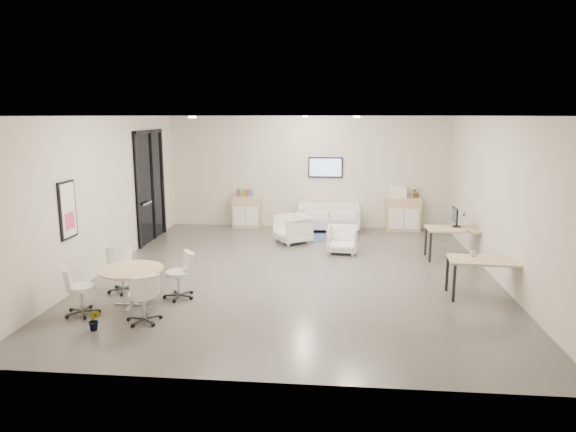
% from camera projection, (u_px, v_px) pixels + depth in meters
% --- Properties ---
extents(room_shell, '(9.60, 10.60, 4.80)m').
position_uv_depth(room_shell, '(296.00, 196.00, 10.36)').
color(room_shell, '#4E4C47').
rests_on(room_shell, ground).
extents(glass_door, '(0.09, 1.90, 2.85)m').
position_uv_depth(glass_door, '(150.00, 183.00, 13.19)').
color(glass_door, black).
rests_on(glass_door, room_shell).
extents(artwork, '(0.05, 0.54, 1.04)m').
position_uv_depth(artwork, '(68.00, 210.00, 9.17)').
color(artwork, black).
rests_on(artwork, room_shell).
extents(wall_tv, '(0.98, 0.06, 0.58)m').
position_uv_depth(wall_tv, '(325.00, 167.00, 14.64)').
color(wall_tv, black).
rests_on(wall_tv, room_shell).
extents(ceiling_spots, '(3.14, 4.14, 0.03)m').
position_uv_depth(ceiling_spots, '(290.00, 117.00, 10.89)').
color(ceiling_spots, '#FFEAC6').
rests_on(ceiling_spots, room_shell).
extents(sideboard_left, '(0.80, 0.42, 0.90)m').
position_uv_depth(sideboard_left, '(247.00, 212.00, 14.91)').
color(sideboard_left, tan).
rests_on(sideboard_left, room_shell).
extents(sideboard_right, '(0.94, 0.45, 0.94)m').
position_uv_depth(sideboard_right, '(403.00, 214.00, 14.48)').
color(sideboard_right, tan).
rests_on(sideboard_right, room_shell).
extents(books, '(0.47, 0.14, 0.22)m').
position_uv_depth(books, '(245.00, 193.00, 14.81)').
color(books, red).
rests_on(books, sideboard_left).
extents(printer, '(0.53, 0.45, 0.35)m').
position_uv_depth(printer, '(397.00, 192.00, 14.38)').
color(printer, white).
rests_on(printer, sideboard_right).
extents(loveseat, '(1.74, 0.92, 0.64)m').
position_uv_depth(loveseat, '(328.00, 218.00, 14.52)').
color(loveseat, silver).
rests_on(loveseat, room_shell).
extents(blue_rug, '(1.61, 1.28, 0.01)m').
position_uv_depth(blue_rug, '(322.00, 237.00, 13.73)').
color(blue_rug, '#2C5487').
rests_on(blue_rug, room_shell).
extents(armchair_left, '(1.03, 1.04, 0.79)m').
position_uv_depth(armchair_left, '(293.00, 228.00, 13.08)').
color(armchair_left, silver).
rests_on(armchair_left, room_shell).
extents(armchair_right, '(0.74, 0.70, 0.71)m').
position_uv_depth(armchair_right, '(342.00, 238.00, 12.13)').
color(armchair_right, silver).
rests_on(armchair_right, room_shell).
extents(desk_rear, '(1.40, 0.74, 0.72)m').
position_uv_depth(desk_rear, '(458.00, 231.00, 11.53)').
color(desk_rear, tan).
rests_on(desk_rear, room_shell).
extents(desk_front, '(1.39, 0.76, 0.70)m').
position_uv_depth(desk_front, '(487.00, 263.00, 9.10)').
color(desk_front, tan).
rests_on(desk_front, room_shell).
extents(monitor, '(0.20, 0.50, 0.44)m').
position_uv_depth(monitor, '(455.00, 217.00, 11.62)').
color(monitor, black).
rests_on(monitor, desk_rear).
extents(round_table, '(1.09, 1.09, 0.66)m').
position_uv_depth(round_table, '(131.00, 273.00, 8.70)').
color(round_table, tan).
rests_on(round_table, room_shell).
extents(meeting_chairs, '(2.16, 2.16, 0.82)m').
position_uv_depth(meeting_chairs, '(132.00, 283.00, 8.74)').
color(meeting_chairs, white).
rests_on(meeting_chairs, room_shell).
extents(plant_cabinet, '(0.34, 0.36, 0.23)m').
position_uv_depth(plant_cabinet, '(416.00, 194.00, 14.33)').
color(plant_cabinet, '#3F7F3F').
rests_on(plant_cabinet, sideboard_right).
extents(plant_floor, '(0.22, 0.35, 0.15)m').
position_uv_depth(plant_floor, '(95.00, 326.00, 7.78)').
color(plant_floor, '#3F7F3F').
rests_on(plant_floor, room_shell).
extents(cup, '(0.15, 0.13, 0.12)m').
position_uv_depth(cup, '(473.00, 253.00, 9.30)').
color(cup, white).
rests_on(cup, desk_front).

